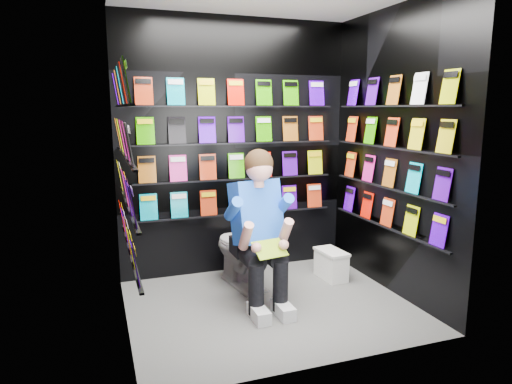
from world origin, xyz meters
name	(u,v)px	position (x,y,z in m)	size (l,w,h in m)	color
floor	(270,306)	(0.00, 0.00, 0.00)	(2.40, 2.40, 0.00)	#555553
wall_back	(235,148)	(0.00, 1.00, 1.30)	(2.40, 0.04, 2.60)	black
wall_front	(329,174)	(0.00, -1.00, 1.30)	(2.40, 0.04, 2.60)	black
wall_left	(119,163)	(-1.20, 0.00, 1.30)	(0.04, 2.00, 2.60)	black
wall_right	(393,153)	(1.20, 0.00, 1.30)	(0.04, 2.00, 2.60)	black
comics_back	(236,148)	(0.00, 0.97, 1.31)	(2.10, 0.06, 1.37)	red
comics_left	(123,163)	(-1.17, 0.00, 1.31)	(0.06, 1.70, 1.37)	red
comics_right	(391,153)	(1.17, 0.00, 1.31)	(0.06, 1.70, 1.37)	red
toilet	(242,248)	(-0.07, 0.55, 0.37)	(0.42, 0.75, 0.73)	silver
longbox	(331,266)	(0.82, 0.41, 0.13)	(0.20, 0.36, 0.27)	white
longbox_lid	(332,252)	(0.82, 0.41, 0.28)	(0.21, 0.37, 0.03)	white
reader	(255,214)	(-0.07, 0.17, 0.80)	(0.56, 0.82, 1.51)	blue
held_comic	(270,249)	(-0.07, -0.18, 0.58)	(0.27, 0.01, 0.19)	green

